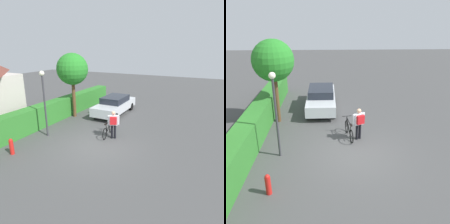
# 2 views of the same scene
# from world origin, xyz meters

# --- Properties ---
(ground_plane) EXTENTS (60.00, 60.00, 0.00)m
(ground_plane) POSITION_xyz_m (0.00, 0.00, 0.00)
(ground_plane) COLOR #464646
(hedge_row) EXTENTS (18.28, 0.90, 1.41)m
(hedge_row) POSITION_xyz_m (0.00, 4.80, 0.70)
(hedge_row) COLOR #2E782A
(hedge_row) RESTS_ON ground
(parked_car_near) EXTENTS (4.56, 1.79, 1.40)m
(parked_car_near) POSITION_xyz_m (5.49, 1.64, 0.74)
(parked_car_near) COLOR silver
(parked_car_near) RESTS_ON ground
(bicycle) EXTENTS (1.75, 0.50, 0.95)m
(bicycle) POSITION_xyz_m (1.51, 0.15, 0.38)
(bicycle) COLOR black
(bicycle) RESTS_ON ground
(person_rider) EXTENTS (0.49, 0.61, 1.62)m
(person_rider) POSITION_xyz_m (1.30, -0.32, 0.98)
(person_rider) COLOR black
(person_rider) RESTS_ON ground
(street_lamp) EXTENTS (0.28, 0.28, 3.77)m
(street_lamp) POSITION_xyz_m (-0.06, 3.32, 2.48)
(street_lamp) COLOR #38383D
(street_lamp) RESTS_ON ground
(tree_kerbside) EXTENTS (2.22, 2.22, 4.63)m
(tree_kerbside) POSITION_xyz_m (3.58, 4.05, 3.48)
(tree_kerbside) COLOR brown
(tree_kerbside) RESTS_ON ground
(fire_hydrant) EXTENTS (0.20, 0.20, 0.81)m
(fire_hydrant) POSITION_xyz_m (-2.53, 3.27, 0.41)
(fire_hydrant) COLOR red
(fire_hydrant) RESTS_ON ground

